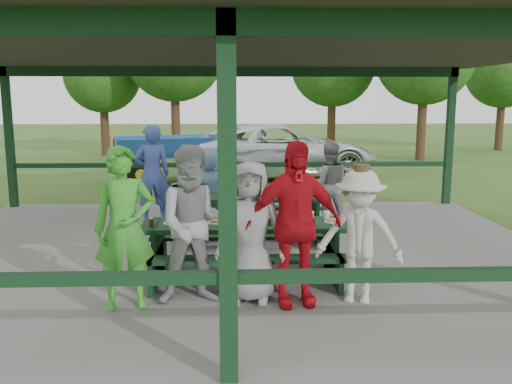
{
  "coord_description": "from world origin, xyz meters",
  "views": [
    {
      "loc": [
        0.07,
        -8.04,
        2.44
      ],
      "look_at": [
        0.36,
        -0.3,
        1.1
      ],
      "focal_mm": 38.0,
      "sensor_mm": 36.0,
      "label": 1
    }
  ],
  "objects_px": {
    "contestant_grey_left": "(195,225)",
    "contestant_white_fedora": "(359,236)",
    "spectator_lblue": "(209,188)",
    "contestant_green": "(125,228)",
    "contestant_red": "(294,224)",
    "farm_trailer": "(168,158)",
    "picnic_table_far": "(250,212)",
    "contestant_grey_mid": "(250,232)",
    "picnic_table_near": "(245,243)",
    "spectator_blue": "(152,174)",
    "pickup_truck": "(280,151)",
    "spectator_grey": "(329,185)"
  },
  "relations": [
    {
      "from": "contestant_grey_left",
      "to": "contestant_white_fedora",
      "type": "distance_m",
      "value": 1.88
    },
    {
      "from": "spectator_lblue",
      "to": "contestant_green",
      "type": "bearing_deg",
      "value": 54.45
    },
    {
      "from": "contestant_grey_left",
      "to": "contestant_white_fedora",
      "type": "bearing_deg",
      "value": -11.31
    },
    {
      "from": "contestant_white_fedora",
      "to": "contestant_red",
      "type": "bearing_deg",
      "value": -157.35
    },
    {
      "from": "spectator_lblue",
      "to": "farm_trailer",
      "type": "xyz_separation_m",
      "value": [
        -1.48,
        6.1,
        -0.13
      ]
    },
    {
      "from": "picnic_table_far",
      "to": "contestant_grey_mid",
      "type": "bearing_deg",
      "value": -91.3
    },
    {
      "from": "contestant_grey_left",
      "to": "contestant_grey_mid",
      "type": "relative_size",
      "value": 1.11
    },
    {
      "from": "picnic_table_near",
      "to": "spectator_blue",
      "type": "height_order",
      "value": "spectator_blue"
    },
    {
      "from": "picnic_table_near",
      "to": "spectator_blue",
      "type": "bearing_deg",
      "value": 117.06
    },
    {
      "from": "contestant_green",
      "to": "pickup_truck",
      "type": "bearing_deg",
      "value": 62.51
    },
    {
      "from": "spectator_lblue",
      "to": "contestant_grey_mid",
      "type": "bearing_deg",
      "value": 75.94
    },
    {
      "from": "picnic_table_far",
      "to": "spectator_blue",
      "type": "height_order",
      "value": "spectator_blue"
    },
    {
      "from": "picnic_table_far",
      "to": "contestant_green",
      "type": "distance_m",
      "value": 3.31
    },
    {
      "from": "picnic_table_near",
      "to": "contestant_grey_mid",
      "type": "distance_m",
      "value": 0.87
    },
    {
      "from": "spectator_grey",
      "to": "pickup_truck",
      "type": "bearing_deg",
      "value": -84.72
    },
    {
      "from": "picnic_table_far",
      "to": "contestant_grey_left",
      "type": "xyz_separation_m",
      "value": [
        -0.69,
        -2.8,
        0.44
      ]
    },
    {
      "from": "spectator_lblue",
      "to": "pickup_truck",
      "type": "relative_size",
      "value": 0.25
    },
    {
      "from": "picnic_table_near",
      "to": "contestant_red",
      "type": "xyz_separation_m",
      "value": [
        0.54,
        -0.9,
        0.47
      ]
    },
    {
      "from": "contestant_white_fedora",
      "to": "farm_trailer",
      "type": "xyz_separation_m",
      "value": [
        -3.38,
        9.79,
        -0.16
      ]
    },
    {
      "from": "picnic_table_far",
      "to": "spectator_lblue",
      "type": "distance_m",
      "value": 1.13
    },
    {
      "from": "contestant_red",
      "to": "farm_trailer",
      "type": "xyz_separation_m",
      "value": [
        -2.63,
        9.82,
        -0.32
      ]
    },
    {
      "from": "contestant_green",
      "to": "contestant_red",
      "type": "xyz_separation_m",
      "value": [
        1.89,
        0.04,
        0.03
      ]
    },
    {
      "from": "contestant_grey_mid",
      "to": "spectator_blue",
      "type": "bearing_deg",
      "value": 121.0
    },
    {
      "from": "farm_trailer",
      "to": "picnic_table_far",
      "type": "bearing_deg",
      "value": -92.94
    },
    {
      "from": "contestant_white_fedora",
      "to": "spectator_grey",
      "type": "xyz_separation_m",
      "value": [
        0.29,
        3.77,
        -0.0
      ]
    },
    {
      "from": "picnic_table_far",
      "to": "spectator_grey",
      "type": "xyz_separation_m",
      "value": [
        1.47,
        0.91,
        0.31
      ]
    },
    {
      "from": "contestant_green",
      "to": "spectator_grey",
      "type": "height_order",
      "value": "contestant_green"
    },
    {
      "from": "spectator_blue",
      "to": "pickup_truck",
      "type": "distance_m",
      "value": 7.17
    },
    {
      "from": "spectator_grey",
      "to": "farm_trailer",
      "type": "relative_size",
      "value": 0.38
    },
    {
      "from": "spectator_lblue",
      "to": "pickup_truck",
      "type": "xyz_separation_m",
      "value": [
        1.86,
        7.02,
        -0.01
      ]
    },
    {
      "from": "contestant_red",
      "to": "pickup_truck",
      "type": "height_order",
      "value": "contestant_red"
    },
    {
      "from": "contestant_red",
      "to": "spectator_lblue",
      "type": "xyz_separation_m",
      "value": [
        -1.14,
        3.73,
        -0.2
      ]
    },
    {
      "from": "spectator_lblue",
      "to": "contestant_red",
      "type": "bearing_deg",
      "value": 82.74
    },
    {
      "from": "contestant_white_fedora",
      "to": "pickup_truck",
      "type": "height_order",
      "value": "contestant_white_fedora"
    },
    {
      "from": "contestant_grey_left",
      "to": "contestant_white_fedora",
      "type": "height_order",
      "value": "contestant_grey_left"
    },
    {
      "from": "picnic_table_near",
      "to": "contestant_green",
      "type": "distance_m",
      "value": 1.71
    },
    {
      "from": "contestant_grey_left",
      "to": "contestant_green",
      "type": "bearing_deg",
      "value": -179.48
    },
    {
      "from": "contestant_red",
      "to": "picnic_table_far",
      "type": "bearing_deg",
      "value": 89.77
    },
    {
      "from": "contestant_grey_left",
      "to": "farm_trailer",
      "type": "height_order",
      "value": "contestant_grey_left"
    },
    {
      "from": "spectator_blue",
      "to": "pickup_truck",
      "type": "xyz_separation_m",
      "value": [
        2.95,
        6.53,
        -0.2
      ]
    },
    {
      "from": "contestant_white_fedora",
      "to": "spectator_blue",
      "type": "height_order",
      "value": "spectator_blue"
    },
    {
      "from": "contestant_white_fedora",
      "to": "pickup_truck",
      "type": "distance_m",
      "value": 10.71
    },
    {
      "from": "contestant_white_fedora",
      "to": "spectator_blue",
      "type": "xyz_separation_m",
      "value": [
        -2.99,
        4.17,
        0.15
      ]
    },
    {
      "from": "picnic_table_near",
      "to": "spectator_lblue",
      "type": "distance_m",
      "value": 2.9
    },
    {
      "from": "contestant_grey_mid",
      "to": "spectator_lblue",
      "type": "xyz_separation_m",
      "value": [
        -0.66,
        3.62,
        -0.08
      ]
    },
    {
      "from": "pickup_truck",
      "to": "farm_trailer",
      "type": "distance_m",
      "value": 3.47
    },
    {
      "from": "contestant_grey_mid",
      "to": "contestant_red",
      "type": "xyz_separation_m",
      "value": [
        0.49,
        -0.11,
        0.12
      ]
    },
    {
      "from": "contestant_white_fedora",
      "to": "spectator_blue",
      "type": "distance_m",
      "value": 5.14
    },
    {
      "from": "picnic_table_near",
      "to": "spectator_lblue",
      "type": "height_order",
      "value": "spectator_lblue"
    },
    {
      "from": "contestant_grey_mid",
      "to": "farm_trailer",
      "type": "relative_size",
      "value": 0.4
    }
  ]
}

